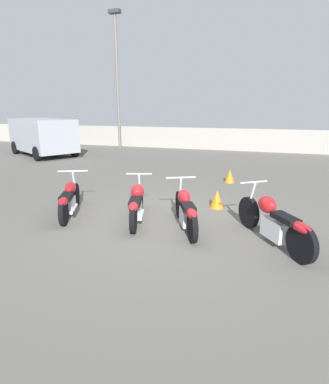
{
  "coord_description": "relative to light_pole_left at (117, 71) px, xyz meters",
  "views": [
    {
      "loc": [
        2.01,
        -5.96,
        2.44
      ],
      "look_at": [
        0.0,
        0.16,
        0.65
      ],
      "focal_mm": 28.0,
      "sensor_mm": 36.0,
      "label": 1
    }
  ],
  "objects": [
    {
      "name": "light_pole_left",
      "position": [
        0.0,
        0.0,
        0.0
      ],
      "size": [
        0.7,
        0.35,
        7.96
      ],
      "color": "slate",
      "rests_on": "ground_plane"
    },
    {
      "name": "traffic_cone_near",
      "position": [
        7.78,
        -10.18,
        -4.43
      ],
      "size": [
        0.34,
        0.34,
        0.46
      ],
      "color": "orange",
      "rests_on": "ground_plane"
    },
    {
      "name": "motorcycle_slot_0",
      "position": [
        4.55,
        -11.81,
        -4.27
      ],
      "size": [
        1.05,
        1.87,
        0.94
      ],
      "rotation": [
        0.0,
        0.0,
        0.42
      ],
      "color": "black",
      "rests_on": "ground_plane"
    },
    {
      "name": "traffic_cone_far",
      "position": [
        7.78,
        -7.3,
        -4.45
      ],
      "size": [
        0.34,
        0.34,
        0.44
      ],
      "color": "orange",
      "rests_on": "ground_plane"
    },
    {
      "name": "motorcycle_slot_1",
      "position": [
        6.23,
        -11.7,
        -4.25
      ],
      "size": [
        0.83,
        1.94,
        0.97
      ],
      "rotation": [
        0.0,
        0.0,
        0.3
      ],
      "color": "black",
      "rests_on": "ground_plane"
    },
    {
      "name": "motorcycle_slot_3",
      "position": [
        9.09,
        -11.99,
        -4.23
      ],
      "size": [
        1.35,
        1.92,
        1.03
      ],
      "rotation": [
        0.0,
        0.0,
        0.6
      ],
      "color": "black",
      "rests_on": "ground_plane"
    },
    {
      "name": "ground_plane",
      "position": [
        6.78,
        -11.56,
        -4.67
      ],
      "size": [
        60.0,
        60.0,
        0.0
      ],
      "primitive_type": "plane",
      "color": "#5B5954"
    },
    {
      "name": "fence_back",
      "position": [
        6.78,
        0.96,
        -4.0
      ],
      "size": [
        40.0,
        0.04,
        1.32
      ],
      "color": "#9E998E",
      "rests_on": "ground_plane"
    },
    {
      "name": "motorcycle_slot_2",
      "position": [
        7.37,
        -11.79,
        -4.25
      ],
      "size": [
        1.04,
        1.86,
        0.98
      ],
      "rotation": [
        0.0,
        0.0,
        0.44
      ],
      "color": "black",
      "rests_on": "ground_plane"
    },
    {
      "name": "parked_van",
      "position": [
        -2.52,
        -4.11,
        -3.58
      ],
      "size": [
        4.85,
        3.92,
        1.93
      ],
      "rotation": [
        0.0,
        0.0,
        1.07
      ],
      "color": "#999EA8",
      "rests_on": "ground_plane"
    }
  ]
}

